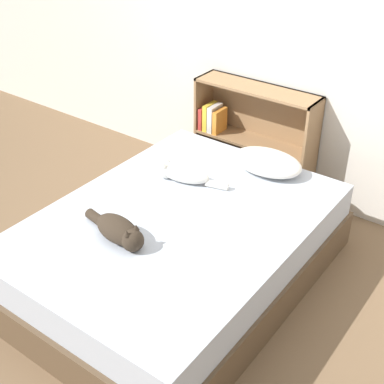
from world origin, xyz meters
The scene contains 7 objects.
ground_plane centered at (0.00, 0.00, 0.00)m, with size 8.00×8.00×0.00m, color brown.
wall_back centered at (0.00, 1.39, 1.25)m, with size 8.00×0.06×2.50m.
bed centered at (0.00, 0.00, 0.24)m, with size 1.49×2.03×0.48m.
pillow centered at (0.15, 0.81, 0.55)m, with size 0.50×0.34×0.13m.
cat_light centered at (-0.23, 0.36, 0.54)m, with size 0.49×0.21×0.13m.
cat_dark centered at (-0.12, -0.37, 0.55)m, with size 0.49×0.23×0.15m.
bookshelf centered at (-0.23, 1.26, 0.45)m, with size 0.98×0.26×0.88m.
Camera 1 is at (1.65, -2.08, 2.33)m, focal length 50.00 mm.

